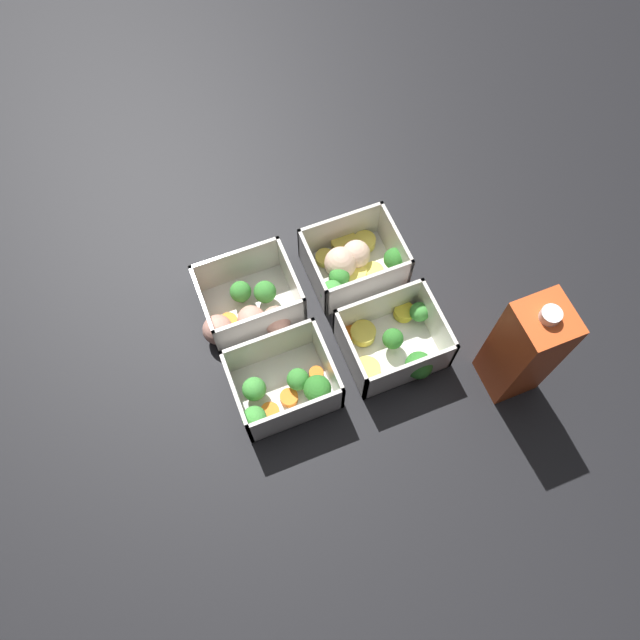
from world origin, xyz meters
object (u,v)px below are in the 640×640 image
container_near_left (352,263)px  juice_carton (524,349)px  container_far_right (284,387)px  container_near_right (249,308)px  container_far_left (395,343)px

container_near_left → juice_carton: juice_carton is taller
container_far_right → juice_carton: juice_carton is taller
container_near_left → container_far_right: same height
container_near_right → container_far_right: size_ratio=1.10×
container_far_right → container_far_left: bearing=-178.3°
juice_carton → container_near_right: bearing=-36.1°
container_near_left → container_far_left: (-0.01, 0.14, -0.00)m
container_far_right → juice_carton: 0.31m
container_far_left → juice_carton: (-0.13, 0.09, 0.07)m
container_near_left → container_far_right: bearing=42.1°
container_near_right → container_far_left: 0.21m
container_near_right → juice_carton: 0.38m
container_near_right → container_far_left: size_ratio=1.07×
container_near_left → container_near_right: size_ratio=0.94×
container_far_left → container_far_right: size_ratio=1.03×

